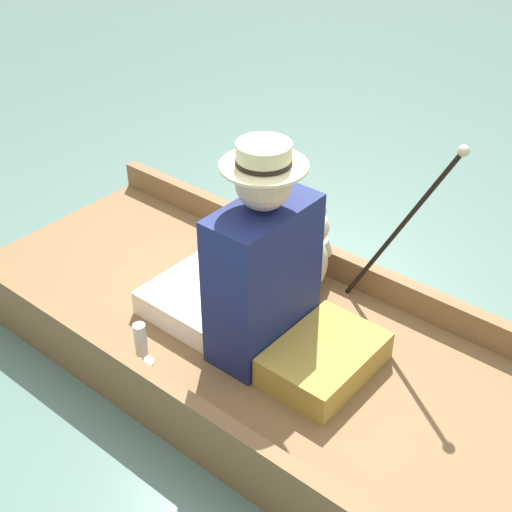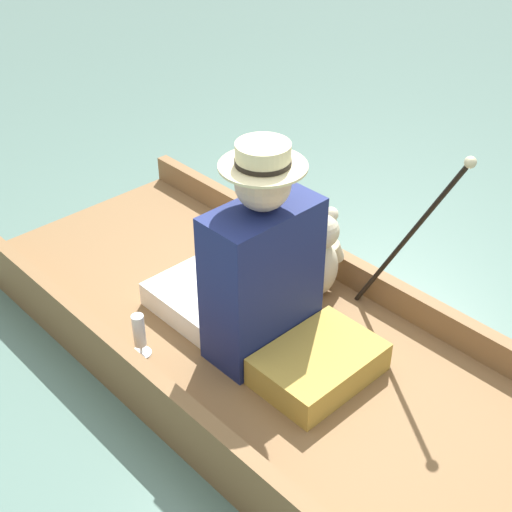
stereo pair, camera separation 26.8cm
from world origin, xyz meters
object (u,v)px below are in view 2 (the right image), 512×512
(teddy_bear, at_px, (319,256))
(walking_cane, at_px, (417,226))
(seated_person, at_px, (251,271))
(wine_glass, at_px, (139,333))

(teddy_bear, bearing_deg, walking_cane, -77.19)
(seated_person, relative_size, walking_cane, 1.05)
(teddy_bear, distance_m, walking_cane, 0.51)
(seated_person, xyz_separation_m, teddy_bear, (0.42, 0.02, -0.13))
(seated_person, bearing_deg, wine_glass, 160.58)
(teddy_bear, bearing_deg, wine_glass, 165.65)
(walking_cane, bearing_deg, seated_person, 142.97)
(wine_glass, xyz_separation_m, walking_cane, (0.90, -0.61, 0.38))
(seated_person, relative_size, wine_glass, 4.63)
(teddy_bear, bearing_deg, seated_person, -177.94)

